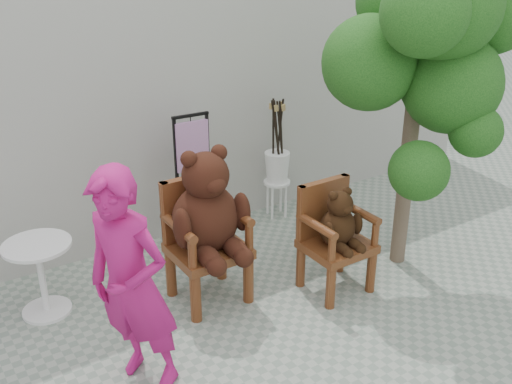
% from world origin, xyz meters
% --- Properties ---
extents(ground_plane, '(60.00, 60.00, 0.00)m').
position_xyz_m(ground_plane, '(0.00, 0.00, 0.00)').
color(ground_plane, gray).
rests_on(ground_plane, ground).
extents(back_wall, '(9.00, 1.00, 3.00)m').
position_xyz_m(back_wall, '(0.00, 3.10, 1.50)').
color(back_wall, '#ACAAA1').
rests_on(back_wall, ground).
extents(chair_big, '(0.74, 0.79, 1.51)m').
position_xyz_m(chair_big, '(-0.41, 1.25, 0.84)').
color(chair_big, '#502711').
rests_on(chair_big, ground).
extents(chair_small, '(0.60, 0.56, 1.05)m').
position_xyz_m(chair_small, '(0.69, 0.76, 0.63)').
color(chair_small, '#502711').
rests_on(chair_small, ground).
extents(person, '(0.72, 0.80, 1.84)m').
position_xyz_m(person, '(-1.44, 0.46, 0.92)').
color(person, '#B31669').
rests_on(person, ground).
extents(cafe_table, '(0.60, 0.60, 0.70)m').
position_xyz_m(cafe_table, '(-1.77, 1.86, 0.44)').
color(cafe_table, white).
rests_on(cafe_table, ground).
extents(display_stand, '(0.47, 0.37, 1.51)m').
position_xyz_m(display_stand, '(-0.05, 2.19, 0.58)').
color(display_stand, black).
rests_on(display_stand, ground).
extents(stool_bucket, '(0.32, 0.32, 1.45)m').
position_xyz_m(stool_bucket, '(1.14, 2.35, 0.64)').
color(stool_bucket, white).
rests_on(stool_bucket, ground).
extents(tree, '(1.83, 1.55, 3.15)m').
position_xyz_m(tree, '(1.58, 0.64, 2.33)').
color(tree, brown).
rests_on(tree, ground).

